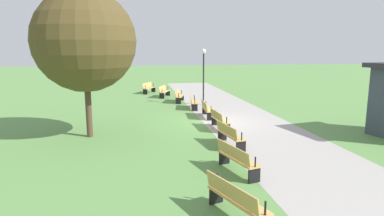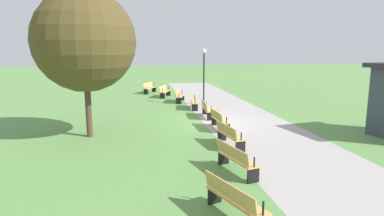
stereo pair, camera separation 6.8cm
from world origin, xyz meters
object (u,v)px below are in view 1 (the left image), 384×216
object	(u,v)px
bench_0	(149,88)
bench_6	(230,135)
tree_0	(85,41)
bench_1	(164,91)
bench_4	(207,109)
bench_7	(236,158)
lamp_post	(204,66)
bench_5	(219,119)
bench_8	(235,199)
bench_3	(193,101)
bench_2	(179,96)

from	to	relation	value
bench_0	bench_6	distance (m)	16.33
bench_6	tree_0	distance (m)	7.00
bench_0	bench_6	world-z (taller)	same
bench_1	bench_4	size ratio (longest dim) A/B	1.02
bench_7	lamp_post	xyz separation A→B (m)	(-12.31, 1.50, 2.15)
bench_1	tree_0	distance (m)	12.46
bench_0	bench_5	size ratio (longest dim) A/B	1.00
bench_6	bench_8	distance (m)	5.52
bench_3	bench_8	xyz separation A→B (m)	(13.60, -1.40, 0.00)
bench_2	bench_8	xyz separation A→B (m)	(16.31, -0.84, 0.00)
bench_8	tree_0	distance (m)	9.46
bench_6	bench_7	distance (m)	2.76
bench_0	bench_3	distance (m)	8.26
tree_0	bench_5	bearing A→B (deg)	93.47
bench_5	tree_0	size ratio (longest dim) A/B	0.30
tree_0	bench_1	bearing A→B (deg)	159.80
bench_6	bench_7	xyz separation A→B (m)	(2.71, -0.56, 0.00)
bench_3	bench_2	bearing A→B (deg)	-159.35
tree_0	lamp_post	distance (m)	9.78
bench_8	bench_5	bearing A→B (deg)	147.51
bench_1	bench_5	world-z (taller)	same
bench_1	bench_2	world-z (taller)	same
bench_8	tree_0	bearing A→B (deg)	-172.66
bench_2	lamp_post	xyz separation A→B (m)	(1.37, 1.50, 2.15)
bench_0	tree_0	xyz separation A→B (m)	(13.74, -3.02, 3.56)
bench_2	bench_7	world-z (taller)	same
bench_4	bench_3	bearing A→B (deg)	-171.15
bench_1	bench_2	size ratio (longest dim) A/B	0.99
bench_7	bench_3	bearing A→B (deg)	162.26
bench_2	tree_0	xyz separation A→B (m)	(8.57, -4.96, 3.56)
tree_0	bench_8	bearing A→B (deg)	28.06
bench_0	tree_0	bearing A→B (deg)	14.23
bench_4	bench_8	bearing A→B (deg)	-5.87
bench_1	bench_7	size ratio (longest dim) A/B	0.99
bench_5	lamp_post	distance (m)	7.21
bench_2	bench_1	bearing A→B (deg)	-147.54
bench_1	bench_6	bearing A→B (deg)	26.60
bench_2	bench_3	world-z (taller)	same
bench_1	bench_8	size ratio (longest dim) A/B	1.00
bench_7	bench_8	size ratio (longest dim) A/B	1.01
tree_0	lamp_post	bearing A→B (deg)	138.13
bench_1	lamp_post	size ratio (longest dim) A/B	0.49
bench_0	bench_1	distance (m)	2.76
bench_2	bench_3	bearing A→B (deg)	26.57
lamp_post	tree_0	bearing A→B (deg)	-41.87
bench_5	bench_6	world-z (taller)	same
bench_0	lamp_post	distance (m)	7.69
bench_2	bench_4	world-z (taller)	same
bench_2	bench_6	bearing A→B (deg)	17.74
bench_6	bench_8	xyz separation A→B (m)	(5.34, -1.40, 0.00)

